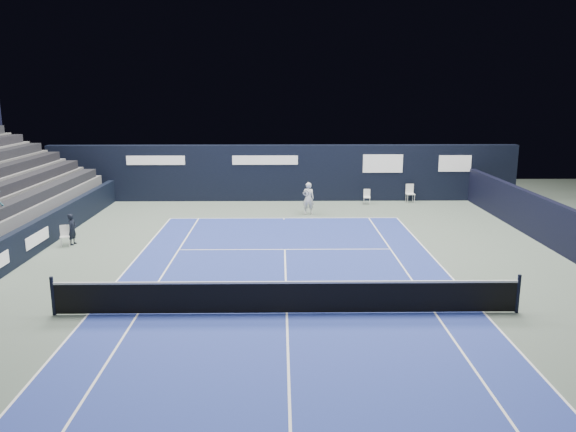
# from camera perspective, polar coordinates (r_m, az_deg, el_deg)

# --- Properties ---
(ground) EXTENTS (48.00, 48.00, 0.00)m
(ground) POSITION_cam_1_polar(r_m,az_deg,el_deg) (17.62, -0.20, -7.40)
(ground) COLOR #4E5D53
(ground) RESTS_ON ground
(court_surface) EXTENTS (10.97, 23.77, 0.01)m
(court_surface) POSITION_cam_1_polar(r_m,az_deg,el_deg) (15.76, -0.13, -9.87)
(court_surface) COLOR navy
(court_surface) RESTS_ON ground
(enclosure_wall_right) EXTENTS (0.30, 22.00, 1.80)m
(enclosure_wall_right) POSITION_cam_1_polar(r_m,az_deg,el_deg) (23.72, 25.96, -1.17)
(enclosure_wall_right) COLOR black
(enclosure_wall_right) RESTS_ON ground
(folding_chair_back_a) EXTENTS (0.39, 0.42, 0.81)m
(folding_chair_back_a) POSITION_cam_1_polar(r_m,az_deg,el_deg) (30.79, 8.02, 2.22)
(folding_chair_back_a) COLOR silver
(folding_chair_back_a) RESTS_ON ground
(folding_chair_back_b) EXTENTS (0.46, 0.45, 1.00)m
(folding_chair_back_b) POSITION_cam_1_polar(r_m,az_deg,el_deg) (31.70, 12.29, 2.41)
(folding_chair_back_b) COLOR silver
(folding_chair_back_b) RESTS_ON ground
(line_judge_chair) EXTENTS (0.44, 0.43, 0.82)m
(line_judge_chair) POSITION_cam_1_polar(r_m,az_deg,el_deg) (23.99, -21.73, -1.71)
(line_judge_chair) COLOR white
(line_judge_chair) RESTS_ON ground
(line_judge) EXTENTS (0.37, 0.50, 1.25)m
(line_judge) POSITION_cam_1_polar(r_m,az_deg,el_deg) (23.99, -21.07, -1.26)
(line_judge) COLOR black
(line_judge) RESTS_ON ground
(court_markings) EXTENTS (11.03, 23.83, 0.00)m
(court_markings) POSITION_cam_1_polar(r_m,az_deg,el_deg) (15.76, -0.13, -9.85)
(court_markings) COLOR white
(court_markings) RESTS_ON court_surface
(tennis_net) EXTENTS (12.90, 0.10, 1.10)m
(tennis_net) POSITION_cam_1_polar(r_m,az_deg,el_deg) (15.57, -0.13, -8.15)
(tennis_net) COLOR black
(tennis_net) RESTS_ON ground
(back_sponsor_wall) EXTENTS (26.00, 0.63, 3.10)m
(back_sponsor_wall) POSITION_cam_1_polar(r_m,az_deg,el_deg) (31.38, -0.47, 4.41)
(back_sponsor_wall) COLOR black
(back_sponsor_wall) RESTS_ON ground
(side_barrier_left) EXTENTS (0.33, 22.00, 1.20)m
(side_barrier_left) POSITION_cam_1_polar(r_m,az_deg,el_deg) (23.20, -24.51, -2.08)
(side_barrier_left) COLOR black
(side_barrier_left) RESTS_ON ground
(tennis_player) EXTENTS (0.61, 0.82, 1.61)m
(tennis_player) POSITION_cam_1_polar(r_m,az_deg,el_deg) (27.87, 2.06, 1.81)
(tennis_player) COLOR silver
(tennis_player) RESTS_ON ground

